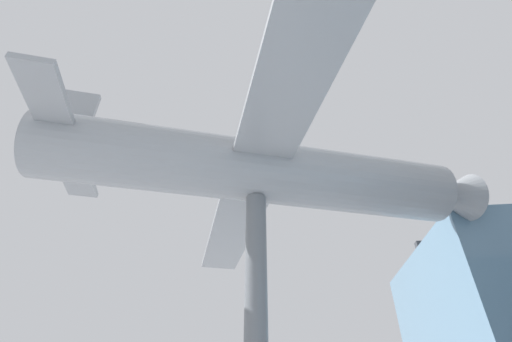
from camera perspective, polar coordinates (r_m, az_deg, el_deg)
support_pylon_central at (r=9.45m, az=0.00°, el=-22.21°), size 0.61×0.61×6.58m
suspended_airplane at (r=11.24m, az=1.64°, el=-0.16°), size 19.07×15.09×3.26m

